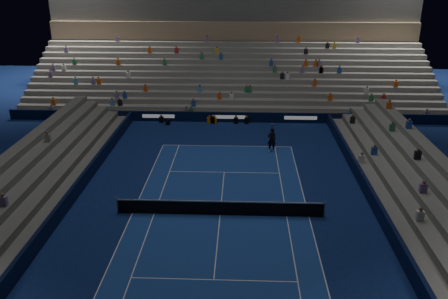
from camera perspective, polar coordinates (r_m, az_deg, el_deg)
ground at (r=29.06m, az=-0.48°, el=-8.04°), size 90.00×90.00×0.00m
court_surface at (r=29.06m, az=-0.48°, el=-8.04°), size 10.97×23.77×0.01m
sponsor_barrier_far at (r=45.89m, az=0.63°, el=4.00°), size 44.00×0.25×1.00m
sponsor_barrier_east at (r=30.00m, az=18.51°, el=-7.17°), size 0.25×37.00×1.00m
sponsor_barrier_west at (r=30.81m, az=-18.94°, el=-6.44°), size 0.25×37.00×1.00m
grandstand_main at (r=54.27m, az=0.95°, el=9.91°), size 44.00×15.20×11.20m
grandstand_east at (r=30.97m, az=24.80°, el=-6.32°), size 5.00×37.00×2.50m
grandstand_west at (r=32.03m, az=-24.85°, el=-5.41°), size 5.00×37.00×2.50m
tennis_net at (r=28.82m, az=-0.49°, el=-7.17°), size 12.90×0.10×1.10m
tennis_player at (r=38.54m, az=5.87°, el=1.21°), size 0.84×0.66×2.04m
broadcast_camera at (r=45.56m, az=-6.89°, el=3.44°), size 0.43×0.87×0.57m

